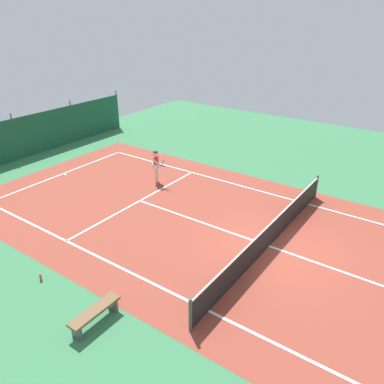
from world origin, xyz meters
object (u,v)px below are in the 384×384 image
(courtside_bench, at_px, (95,313))
(tennis_net, at_px, (270,234))
(tennis_ball_near_player, at_px, (115,156))
(water_bottle, at_px, (41,277))
(tennis_player, at_px, (156,165))

(courtside_bench, bearing_deg, tennis_net, -20.07)
(tennis_net, distance_m, tennis_ball_near_player, 12.02)
(tennis_net, relative_size, tennis_ball_near_player, 153.33)
(tennis_ball_near_player, xyz_separation_m, water_bottle, (-9.47, -6.31, 0.09))
(tennis_player, distance_m, courtside_bench, 9.68)
(water_bottle, bearing_deg, tennis_player, 13.24)
(tennis_player, xyz_separation_m, courtside_bench, (-8.38, -4.81, -0.59))
(tennis_net, bearing_deg, tennis_ball_near_player, 73.44)
(tennis_net, bearing_deg, tennis_player, 73.80)
(courtside_bench, distance_m, water_bottle, 2.92)
(tennis_player, bearing_deg, tennis_ball_near_player, -134.09)
(tennis_player, distance_m, water_bottle, 8.38)
(courtside_bench, height_order, water_bottle, courtside_bench)
(tennis_net, xyz_separation_m, water_bottle, (-6.05, 5.20, -0.39))
(tennis_net, distance_m, tennis_player, 7.42)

